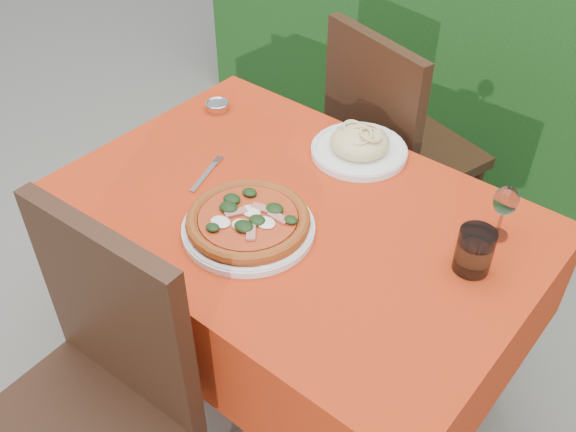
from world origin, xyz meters
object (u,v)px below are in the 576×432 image
Objects in this scene: pasta_plate at (359,146)px; water_glass at (474,253)px; wine_glass at (505,203)px; steel_ramekin at (217,107)px; chair_far at (391,142)px; fork at (204,177)px; chair_near at (91,394)px; pizza_plate at (248,223)px.

pasta_plate is 2.47× the size of water_glass.
wine_glass is 2.20× the size of steel_ramekin.
water_glass is 0.98m from steel_ramekin.
steel_ramekin is (-0.96, -0.02, -0.09)m from wine_glass.
wine_glass is (0.47, -0.07, 0.08)m from pasta_plate.
pasta_plate is at bearing 171.23° from wine_glass.
chair_far is 5.07× the size of fork.
chair_near is 6.59× the size of wine_glass.
chair_near reaches higher than fork.
pizza_plate is 0.26m from fork.
chair_far reaches higher than wine_glass.
fork is at bearing -168.28° from water_glass.
water_glass is at bearing -24.87° from pasta_plate.
chair_far is 0.78m from fork.
chair_far is 6.48× the size of wine_glass.
chair_near is 0.99m from pasta_plate.
pizza_plate is 0.46m from pasta_plate.
steel_ramekin is (-0.44, 0.87, 0.19)m from chair_near.
steel_ramekin is at bearing 172.29° from water_glass.
chair_near is at bearing 107.73° from chair_far.
wine_glass is 0.97m from steel_ramekin.
wine_glass is at bearing 3.47° from fork.
water_glass is (0.57, -0.58, 0.24)m from chair_far.
pasta_plate is 0.50m from steel_ramekin.
water_glass reaches higher than pizza_plate.
wine_glass is at bearing 38.36° from pizza_plate.
wine_glass is (0.53, 0.89, 0.28)m from chair_near.
steel_ramekin is (-0.39, -0.45, 0.20)m from chair_far.
chair_near reaches higher than pizza_plate.
chair_far is 0.85m from pizza_plate.
water_glass is 0.59× the size of fork.
pizza_plate is at bearing -37.74° from fork.
water_glass is at bearing -7.07° from fork.
wine_glass is at bearing 56.23° from chair_near.
wine_glass reaches higher than pizza_plate.
pasta_plate is 1.86× the size of wine_glass.
fork is at bearing 161.05° from pizza_plate.
pasta_plate reaches higher than fork.
chair_far is at bearing 58.33° from fork.
steel_ramekin is at bearing -169.70° from pasta_plate.
fork is (-0.74, -0.30, -0.10)m from wine_glass.
water_glass is at bearing 150.51° from chair_far.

